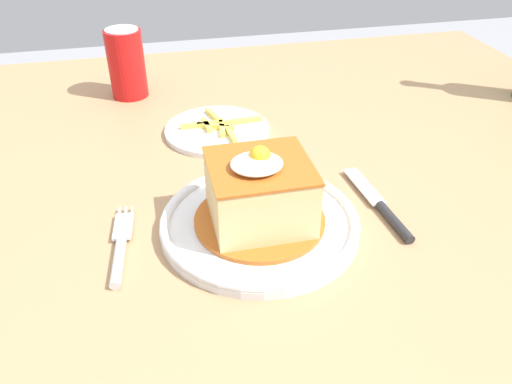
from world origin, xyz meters
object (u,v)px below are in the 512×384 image
(knife, at_px, (385,211))
(soda_can, at_px, (126,63))
(fork, at_px, (120,250))
(side_plate_fries, at_px, (218,130))
(main_plate, at_px, (260,222))

(knife, xyz_separation_m, soda_can, (-0.30, 0.45, 0.06))
(fork, bearing_deg, knife, 0.31)
(soda_can, distance_m, side_plate_fries, 0.24)
(fork, relative_size, soda_can, 1.14)
(fork, xyz_separation_m, knife, (0.33, 0.00, 0.00))
(main_plate, distance_m, side_plate_fries, 0.26)
(fork, height_order, knife, same)
(main_plate, xyz_separation_m, side_plate_fries, (-0.01, 0.26, -0.00))
(fork, height_order, side_plate_fries, side_plate_fries)
(main_plate, xyz_separation_m, soda_can, (-0.14, 0.44, 0.05))
(fork, distance_m, knife, 0.33)
(main_plate, bearing_deg, knife, -3.26)
(knife, relative_size, side_plate_fries, 0.97)
(knife, height_order, soda_can, soda_can)
(main_plate, height_order, soda_can, soda_can)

